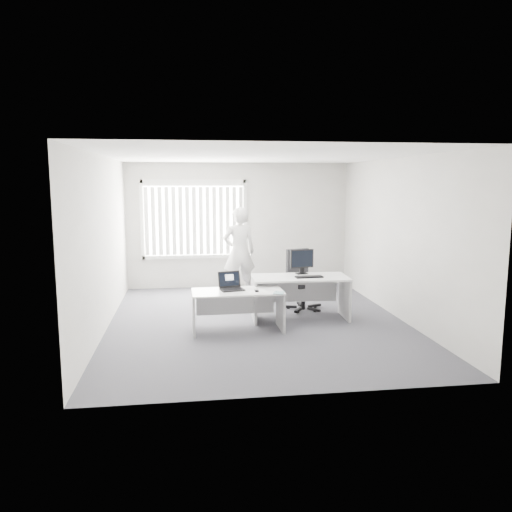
{
  "coord_description": "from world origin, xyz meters",
  "views": [
    {
      "loc": [
        -1.17,
        -8.22,
        2.39
      ],
      "look_at": [
        -0.0,
        0.15,
        1.12
      ],
      "focal_mm": 35.0,
      "sensor_mm": 36.0,
      "label": 1
    }
  ],
  "objects": [
    {
      "name": "person",
      "position": [
        -0.1,
        1.95,
        0.94
      ],
      "size": [
        0.74,
        0.54,
        1.87
      ],
      "primitive_type": "imported",
      "rotation": [
        0.0,
        0.0,
        3.29
      ],
      "color": "silver",
      "rests_on": "ground"
    },
    {
      "name": "desk_far",
      "position": [
        0.76,
        0.1,
        0.54
      ],
      "size": [
        1.68,
        0.85,
        0.75
      ],
      "rotation": [
        0.0,
        0.0,
        -0.04
      ],
      "color": "silver",
      "rests_on": "ground"
    },
    {
      "name": "paper_sheet",
      "position": [
        -0.09,
        -0.57,
        0.66
      ],
      "size": [
        0.36,
        0.3,
        0.0
      ],
      "primitive_type": "cube",
      "rotation": [
        0.0,
        0.0,
        0.28
      ],
      "color": "white",
      "rests_on": "desk_near"
    },
    {
      "name": "wall_back",
      "position": [
        0.0,
        3.0,
        1.4
      ],
      "size": [
        5.0,
        0.02,
        2.8
      ],
      "primitive_type": "cube",
      "color": "beige",
      "rests_on": "ground"
    },
    {
      "name": "wall_front",
      "position": [
        0.0,
        -3.0,
        1.4
      ],
      "size": [
        5.0,
        0.02,
        2.8
      ],
      "primitive_type": "cube",
      "color": "beige",
      "rests_on": "ground"
    },
    {
      "name": "window",
      "position": [
        -1.0,
        2.96,
        1.55
      ],
      "size": [
        2.32,
        0.06,
        1.76
      ],
      "primitive_type": "cube",
      "color": "silver",
      "rests_on": "wall_back"
    },
    {
      "name": "ceiling",
      "position": [
        0.0,
        0.0,
        2.8
      ],
      "size": [
        5.0,
        6.0,
        0.02
      ],
      "primitive_type": "cube",
      "color": "white",
      "rests_on": "wall_back"
    },
    {
      "name": "keyboard",
      "position": [
        0.9,
        -0.01,
        0.76
      ],
      "size": [
        0.48,
        0.19,
        0.02
      ],
      "primitive_type": "cube",
      "rotation": [
        0.0,
        0.0,
        0.06
      ],
      "color": "black",
      "rests_on": "desk_far"
    },
    {
      "name": "laptop",
      "position": [
        -0.47,
        -0.42,
        0.8
      ],
      "size": [
        0.43,
        0.39,
        0.29
      ],
      "primitive_type": null,
      "rotation": [
        0.0,
        0.0,
        0.21
      ],
      "color": "black",
      "rests_on": "desk_near"
    },
    {
      "name": "desk_near",
      "position": [
        -0.39,
        -0.46,
        0.47
      ],
      "size": [
        1.45,
        0.7,
        0.66
      ],
      "rotation": [
        0.0,
        0.0,
        0.02
      ],
      "color": "silver",
      "rests_on": "ground"
    },
    {
      "name": "booklet",
      "position": [
        0.24,
        -0.71,
        0.66
      ],
      "size": [
        0.22,
        0.25,
        0.01
      ],
      "primitive_type": "cube",
      "rotation": [
        0.0,
        0.0,
        -0.34
      ],
      "color": "silver",
      "rests_on": "desk_near"
    },
    {
      "name": "mouse",
      "position": [
        -0.09,
        -0.56,
        0.68
      ],
      "size": [
        0.06,
        0.1,
        0.04
      ],
      "primitive_type": null,
      "rotation": [
        0.0,
        0.0,
        -0.05
      ],
      "color": "#B1B0B3",
      "rests_on": "paper_sheet"
    },
    {
      "name": "monitor",
      "position": [
        0.85,
        0.34,
        0.97
      ],
      "size": [
        0.46,
        0.22,
        0.44
      ],
      "primitive_type": null,
      "rotation": [
        0.0,
        0.0,
        0.2
      ],
      "color": "black",
      "rests_on": "desk_far"
    },
    {
      "name": "wall_right",
      "position": [
        2.5,
        0.0,
        1.4
      ],
      "size": [
        0.02,
        6.0,
        2.8
      ],
      "primitive_type": "cube",
      "color": "beige",
      "rests_on": "ground"
    },
    {
      "name": "wall_left",
      "position": [
        -2.5,
        0.0,
        1.4
      ],
      "size": [
        0.02,
        6.0,
        2.8
      ],
      "primitive_type": "cube",
      "color": "beige",
      "rests_on": "ground"
    },
    {
      "name": "office_chair",
      "position": [
        0.96,
        0.77,
        0.35
      ],
      "size": [
        0.82,
        0.82,
        1.12
      ],
      "rotation": [
        0.0,
        0.0,
        0.35
      ],
      "color": "black",
      "rests_on": "ground"
    },
    {
      "name": "ground",
      "position": [
        0.0,
        0.0,
        0.0
      ],
      "size": [
        6.0,
        6.0,
        0.0
      ],
      "primitive_type": "plane",
      "color": "#505057",
      "rests_on": "ground"
    },
    {
      "name": "blinds",
      "position": [
        -1.0,
        2.9,
        1.52
      ],
      "size": [
        2.2,
        0.1,
        1.5
      ],
      "primitive_type": null,
      "color": "white",
      "rests_on": "wall_back"
    }
  ]
}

